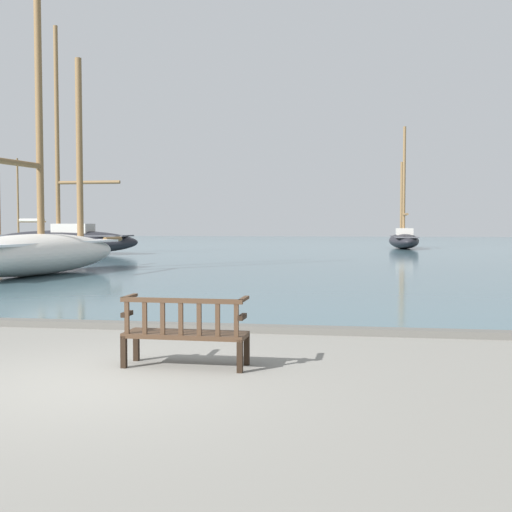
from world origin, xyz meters
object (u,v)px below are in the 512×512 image
sailboat_nearest_port (63,239)px  sailboat_nearest_starboard (404,239)px  sailboat_far_port (20,241)px  park_bench (185,331)px  sailboat_mid_starboard (38,250)px

sailboat_nearest_port → sailboat_nearest_starboard: size_ratio=1.52×
sailboat_nearest_port → sailboat_far_port: bearing=132.2°
park_bench → sailboat_nearest_starboard: size_ratio=0.18×
sailboat_nearest_port → sailboat_mid_starboard: size_ratio=1.25×
sailboat_nearest_starboard → sailboat_far_port: 27.94m
park_bench → sailboat_nearest_port: bearing=118.4°
sailboat_nearest_port → sailboat_far_port: sailboat_nearest_port is taller
park_bench → sailboat_nearest_port: size_ratio=0.12×
sailboat_mid_starboard → sailboat_far_port: size_ratio=1.64×
sailboat_nearest_port → sailboat_mid_starboard: 16.07m
sailboat_mid_starboard → sailboat_nearest_starboard: 30.16m
sailboat_nearest_port → sailboat_nearest_starboard: sailboat_nearest_port is taller
park_bench → sailboat_mid_starboard: size_ratio=0.15×
sailboat_far_port → park_bench: bearing=-58.2°
park_bench → sailboat_far_port: 41.84m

